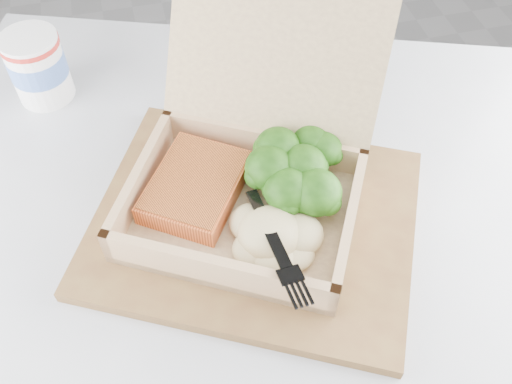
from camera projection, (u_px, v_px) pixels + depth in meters
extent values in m
plane|color=#9B9BA0|center=(149.00, 341.00, 1.32)|extent=(4.00, 4.00, 0.00)
cylinder|color=black|center=(232.00, 378.00, 0.91)|extent=(0.08, 0.08, 0.70)
cube|color=silver|center=(221.00, 260.00, 0.63)|extent=(1.02, 1.02, 0.03)
cube|color=brown|center=(254.00, 221.00, 0.63)|extent=(0.44, 0.41, 0.01)
cube|color=tan|center=(242.00, 213.00, 0.62)|extent=(0.30, 0.28, 0.01)
cube|color=tan|center=(142.00, 181.00, 0.63)|extent=(0.10, 0.17, 0.05)
cube|color=tan|center=(349.00, 227.00, 0.59)|extent=(0.10, 0.17, 0.05)
cube|color=tan|center=(217.00, 273.00, 0.56)|extent=(0.21, 0.13, 0.05)
cube|color=tan|center=(263.00, 145.00, 0.66)|extent=(0.21, 0.13, 0.05)
cube|color=tan|center=(276.00, 49.00, 0.61)|extent=(0.26, 0.21, 0.17)
cube|color=orange|center=(196.00, 187.00, 0.62)|extent=(0.14, 0.15, 0.02)
ellipsoid|color=#CDBF84|center=(270.00, 233.00, 0.58)|extent=(0.11, 0.09, 0.04)
cube|color=black|center=(251.00, 185.00, 0.60)|extent=(0.02, 0.11, 0.02)
cube|color=black|center=(276.00, 248.00, 0.55)|extent=(0.03, 0.05, 0.01)
cylinder|color=white|center=(38.00, 67.00, 0.73)|extent=(0.07, 0.07, 0.09)
cylinder|color=#4D74C6|center=(37.00, 64.00, 0.73)|extent=(0.07, 0.07, 0.03)
cylinder|color=red|center=(29.00, 43.00, 0.70)|extent=(0.07, 0.07, 0.01)
cube|color=white|center=(285.00, 109.00, 0.75)|extent=(0.14, 0.14, 0.00)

